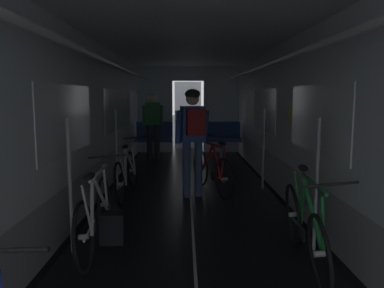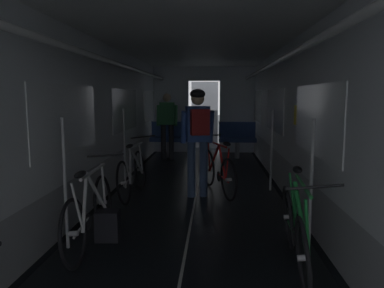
{
  "view_description": "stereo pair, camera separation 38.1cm",
  "coord_description": "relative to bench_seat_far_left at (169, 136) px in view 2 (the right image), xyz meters",
  "views": [
    {
      "loc": [
        -0.09,
        -1.61,
        1.62
      ],
      "look_at": [
        0.0,
        3.21,
        0.99
      ],
      "focal_mm": 34.52,
      "sensor_mm": 36.0,
      "label": 1
    },
    {
      "loc": [
        0.29,
        -1.6,
        1.62
      ],
      "look_at": [
        0.0,
        3.21,
        0.99
      ],
      "focal_mm": 34.52,
      "sensor_mm": 36.0,
      "label": 2
    }
  ],
  "objects": [
    {
      "name": "bench_seat_far_left",
      "position": [
        0.0,
        0.0,
        0.0
      ],
      "size": [
        0.98,
        0.51,
        0.95
      ],
      "color": "gray",
      "rests_on": "ground"
    },
    {
      "name": "bicycle_silver",
      "position": [
        -0.12,
        -3.87,
        -0.19
      ],
      "size": [
        0.44,
        1.69,
        0.95
      ],
      "color": "black",
      "rests_on": "ground"
    },
    {
      "name": "backpack_on_floor",
      "position": [
        0.0,
        -5.74,
        -0.4
      ],
      "size": [
        0.27,
        0.21,
        0.34
      ],
      "primitive_type": "cube",
      "rotation": [
        0.0,
        0.0,
        0.06
      ],
      "color": "black",
      "rests_on": "ground"
    },
    {
      "name": "person_standing_near_bench",
      "position": [
        0.0,
        -0.38,
        0.41
      ],
      "size": [
        0.53,
        0.23,
        1.69
      ],
      "color": "#2D2D33",
      "rests_on": "ground"
    },
    {
      "name": "train_car_shell",
      "position": [
        0.9,
        -4.47,
        1.13
      ],
      "size": [
        3.14,
        12.34,
        2.57
      ],
      "color": "black",
      "rests_on": "ground"
    },
    {
      "name": "bicycle_white",
      "position": [
        -0.13,
        -5.91,
        -0.18
      ],
      "size": [
        0.44,
        1.69,
        0.95
      ],
      "color": "black",
      "rests_on": "ground"
    },
    {
      "name": "person_cyclist_aisle",
      "position": [
        0.94,
        -3.86,
        0.5
      ],
      "size": [
        0.56,
        0.46,
        1.73
      ],
      "color": "#384C75",
      "rests_on": "ground"
    },
    {
      "name": "bicycle_red_in_aisle",
      "position": [
        1.26,
        -3.6,
        -0.18
      ],
      "size": [
        0.66,
        1.61,
        0.94
      ],
      "color": "black",
      "rests_on": "ground"
    },
    {
      "name": "bicycle_green",
      "position": [
        1.96,
        -6.31,
        -0.19
      ],
      "size": [
        0.44,
        1.69,
        0.95
      ],
      "color": "black",
      "rests_on": "ground"
    },
    {
      "name": "bench_seat_far_right",
      "position": [
        1.8,
        0.0,
        0.0
      ],
      "size": [
        0.98,
        0.51,
        0.95
      ],
      "color": "gray",
      "rests_on": "ground"
    }
  ]
}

